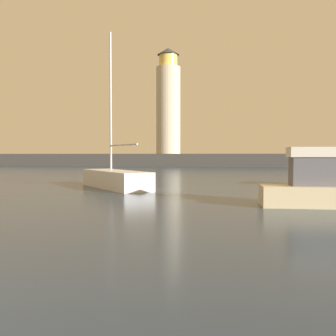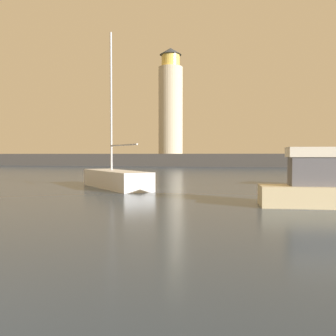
% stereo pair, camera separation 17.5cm
% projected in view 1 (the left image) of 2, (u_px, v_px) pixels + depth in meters
% --- Properties ---
extents(ground_plane, '(220.00, 220.00, 0.00)m').
position_uv_depth(ground_plane, '(184.00, 177.00, 32.12)').
color(ground_plane, '#2D3D51').
extents(breakwater, '(89.53, 4.93, 2.09)m').
position_uv_depth(breakwater, '(212.00, 160.00, 61.47)').
color(breakwater, '#423F3D').
rests_on(breakwater, ground_plane).
extents(lighthouse, '(4.04, 4.04, 17.62)m').
position_uv_depth(lighthouse, '(168.00, 104.00, 62.57)').
color(lighthouse, beige).
rests_on(lighthouse, breakwater).
extents(sailboat_moored, '(5.63, 6.05, 9.09)m').
position_uv_depth(sailboat_moored, '(115.00, 178.00, 21.59)').
color(sailboat_moored, white).
rests_on(sailboat_moored, ground_plane).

